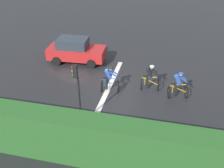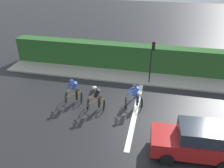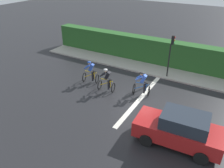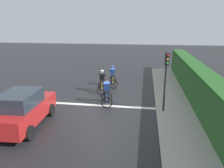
% 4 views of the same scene
% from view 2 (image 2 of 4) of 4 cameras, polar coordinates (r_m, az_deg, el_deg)
% --- Properties ---
extents(ground_plane, '(80.00, 80.00, 0.00)m').
position_cam_2_polar(ground_plane, '(14.64, 5.30, -6.76)').
color(ground_plane, black).
extents(sidewalk_kerb, '(2.80, 18.49, 0.12)m').
position_cam_2_polar(sidewalk_kerb, '(18.97, 1.28, 2.59)').
color(sidewalk_kerb, '#9E998E').
rests_on(sidewalk_kerb, ground).
extents(stone_wall_low, '(0.44, 18.49, 0.67)m').
position_cam_2_polar(stone_wall_low, '(19.64, 1.80, 4.46)').
color(stone_wall_low, tan).
rests_on(stone_wall_low, ground).
extents(hedge_wall, '(1.10, 18.49, 2.18)m').
position_cam_2_polar(hedge_wall, '(19.61, 2.00, 6.82)').
color(hedge_wall, '#265623').
rests_on(hedge_wall, ground).
extents(road_marking_stop_line, '(7.00, 0.30, 0.01)m').
position_cam_2_polar(road_marking_stop_line, '(14.62, 5.80, -6.80)').
color(road_marking_stop_line, silver).
rests_on(road_marking_stop_line, ground).
extents(cyclist_lead, '(0.92, 1.21, 1.66)m').
position_cam_2_polar(cyclist_lead, '(15.27, -9.42, -1.81)').
color(cyclist_lead, black).
rests_on(cyclist_lead, ground).
extents(cyclist_second, '(0.82, 1.16, 1.66)m').
position_cam_2_polar(cyclist_second, '(14.37, -3.88, -3.59)').
color(cyclist_second, black).
rests_on(cyclist_second, ground).
extents(cyclist_mid, '(0.87, 1.19, 1.66)m').
position_cam_2_polar(cyclist_mid, '(14.61, 5.65, -3.07)').
color(cyclist_mid, black).
rests_on(cyclist_mid, ground).
extents(car_red, '(2.07, 4.19, 1.76)m').
position_cam_2_polar(car_red, '(11.95, 20.05, -13.10)').
color(car_red, '#B21E1E').
rests_on(car_red, ground).
extents(traffic_light_near_crossing, '(0.22, 0.31, 3.34)m').
position_cam_2_polar(traffic_light_near_crossing, '(16.87, 9.86, 6.71)').
color(traffic_light_near_crossing, black).
rests_on(traffic_light_near_crossing, ground).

